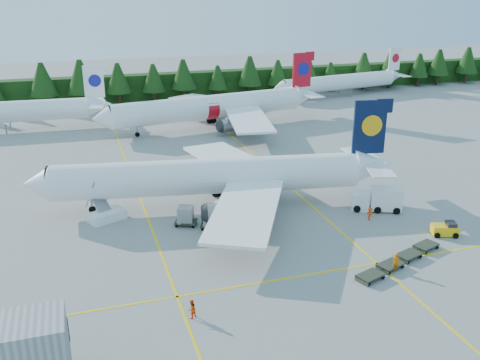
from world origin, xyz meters
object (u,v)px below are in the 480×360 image
object	(u,v)px
airliner_navy	(202,177)
baggage_tug	(445,229)
airstairs	(105,213)
airliner_red	(206,108)
service_truck	(377,199)

from	to	relation	value
airliner_navy	baggage_tug	world-z (taller)	airliner_navy
airstairs	baggage_tug	world-z (taller)	airstairs
baggage_tug	airliner_navy	bearing A→B (deg)	165.94
airliner_red	service_truck	xyz separation A→B (m)	(9.98, -44.98, -2.52)
airliner_navy	airliner_red	distance (m)	38.81
airliner_navy	baggage_tug	bearing A→B (deg)	-24.89
airstairs	baggage_tug	size ratio (longest dim) A/B	2.04
baggage_tug	airstairs	bearing A→B (deg)	176.40
airliner_red	airstairs	size ratio (longest dim) A/B	7.08
airstairs	service_truck	bearing A→B (deg)	-36.81
airliner_navy	baggage_tug	xyz separation A→B (m)	(23.42, -15.97, -3.11)
airliner_red	service_truck	world-z (taller)	airliner_red
service_truck	baggage_tug	distance (m)	9.22
airstairs	service_truck	distance (m)	32.48
airliner_red	baggage_tug	bearing A→B (deg)	-85.43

